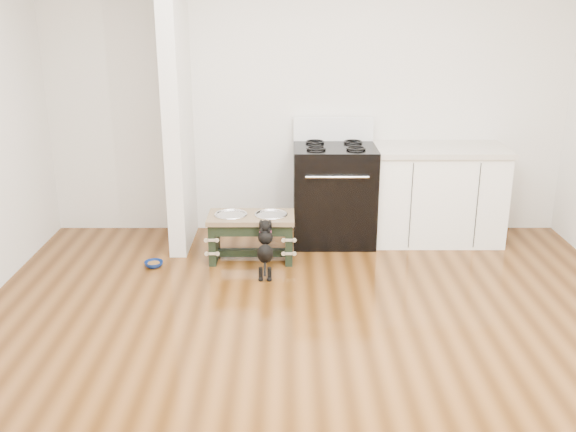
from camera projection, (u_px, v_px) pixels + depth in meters
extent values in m
plane|color=#43250C|center=(317.00, 356.00, 4.16)|extent=(5.00, 5.00, 0.00)
plane|color=silver|center=(307.00, 94.00, 6.10)|extent=(5.00, 0.00, 5.00)
plane|color=silver|center=(376.00, 415.00, 1.36)|extent=(5.00, 0.00, 5.00)
cube|color=silver|center=(177.00, 100.00, 5.72)|extent=(0.15, 0.80, 2.70)
cube|color=black|center=(334.00, 194.00, 6.06)|extent=(0.76, 0.65, 0.92)
cube|color=black|center=(336.00, 210.00, 5.78)|extent=(0.58, 0.02, 0.50)
cylinder|color=silver|center=(337.00, 177.00, 5.64)|extent=(0.56, 0.02, 0.02)
cube|color=white|center=(333.00, 129.00, 6.14)|extent=(0.76, 0.08, 0.22)
torus|color=black|center=(316.00, 148.00, 5.78)|extent=(0.18, 0.18, 0.02)
torus|color=black|center=(356.00, 148.00, 5.78)|extent=(0.18, 0.18, 0.02)
torus|color=black|center=(315.00, 142.00, 6.04)|extent=(0.18, 0.18, 0.02)
torus|color=black|center=(353.00, 142.00, 6.04)|extent=(0.18, 0.18, 0.02)
cube|color=white|center=(437.00, 196.00, 6.09)|extent=(1.20, 0.60, 0.86)
cube|color=#C0B4A3|center=(440.00, 149.00, 5.95)|extent=(1.24, 0.64, 0.05)
cube|color=black|center=(440.00, 243.00, 5.97)|extent=(1.20, 0.06, 0.10)
cube|color=black|center=(214.00, 239.00, 5.68)|extent=(0.06, 0.36, 0.37)
cube|color=black|center=(289.00, 239.00, 5.68)|extent=(0.06, 0.36, 0.37)
cube|color=black|center=(250.00, 231.00, 5.48)|extent=(0.60, 0.03, 0.09)
cube|color=black|center=(252.00, 252.00, 5.72)|extent=(0.60, 0.06, 0.06)
cube|color=brown|center=(251.00, 217.00, 5.61)|extent=(0.76, 0.40, 0.04)
cylinder|color=silver|center=(231.00, 217.00, 5.61)|extent=(0.26, 0.26, 0.05)
cylinder|color=silver|center=(271.00, 217.00, 5.61)|extent=(0.26, 0.26, 0.05)
torus|color=silver|center=(231.00, 214.00, 5.61)|extent=(0.29, 0.29, 0.02)
torus|color=silver|center=(271.00, 214.00, 5.61)|extent=(0.29, 0.29, 0.02)
cylinder|color=black|center=(261.00, 274.00, 5.28)|extent=(0.03, 0.03, 0.11)
cylinder|color=black|center=(269.00, 274.00, 5.28)|extent=(0.03, 0.03, 0.11)
sphere|color=black|center=(261.00, 279.00, 5.28)|extent=(0.04, 0.04, 0.04)
sphere|color=black|center=(270.00, 279.00, 5.28)|extent=(0.04, 0.04, 0.04)
ellipsoid|color=black|center=(265.00, 254.00, 5.30)|extent=(0.13, 0.31, 0.27)
sphere|color=black|center=(265.00, 237.00, 5.36)|extent=(0.12, 0.12, 0.12)
sphere|color=black|center=(265.00, 227.00, 5.37)|extent=(0.11, 0.11, 0.11)
sphere|color=black|center=(262.00, 224.00, 5.44)|extent=(0.04, 0.04, 0.04)
sphere|color=black|center=(270.00, 224.00, 5.44)|extent=(0.04, 0.04, 0.04)
cylinder|color=black|center=(265.00, 269.00, 5.21)|extent=(0.02, 0.09, 0.10)
torus|color=#D73F7B|center=(265.00, 232.00, 5.37)|extent=(0.10, 0.07, 0.09)
imported|color=navy|center=(154.00, 264.00, 5.56)|extent=(0.21, 0.21, 0.05)
cylinder|color=#4E3716|center=(154.00, 264.00, 5.56)|extent=(0.10, 0.10, 0.02)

